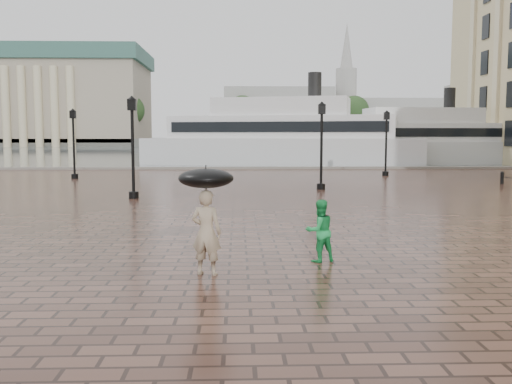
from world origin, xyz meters
TOP-DOWN VIEW (x-y plane):
  - ground at (0.00, 0.00)m, footprint 300.00×300.00m
  - harbour_water at (0.00, 92.00)m, footprint 240.00×240.00m
  - quay_edge at (0.00, 32.00)m, footprint 80.00×0.60m
  - far_shore at (0.00, 160.00)m, footprint 300.00×60.00m
  - museum at (-55.00, 144.61)m, footprint 57.00×32.50m
  - distant_skyline at (48.14, 150.00)m, footprint 102.50×22.00m
  - far_trees at (0.00, 138.00)m, footprint 188.00×8.00m
  - street_lamps at (-1.50, 17.50)m, footprint 21.44×14.44m
  - adult_pedestrian at (-1.98, -4.19)m, footprint 0.73×0.59m
  - child_pedestrian at (0.47, -3.07)m, footprint 0.81×0.73m
  - ferry_near at (2.83, 39.02)m, footprint 27.13×12.87m
  - ferry_far at (16.85, 40.35)m, footprint 23.15×7.43m
  - umbrella at (-1.98, -4.19)m, footprint 1.10×1.10m

SIDE VIEW (x-z plane):
  - ground at x=0.00m, z-range 0.00..0.00m
  - harbour_water at x=0.00m, z-range 0.00..0.00m
  - quay_edge at x=0.00m, z-range -0.15..0.15m
  - child_pedestrian at x=0.47m, z-range 0.00..1.39m
  - adult_pedestrian at x=-1.98m, z-range 0.00..1.72m
  - far_shore at x=0.00m, z-range 0.00..2.00m
  - umbrella at x=-1.98m, z-range 1.37..2.52m
  - ferry_far at x=16.85m, z-range -1.49..5.98m
  - street_lamps at x=-1.50m, z-range 0.13..4.53m
  - ferry_near at x=2.83m, z-range -1.73..6.93m
  - far_trees at x=0.00m, z-range 2.67..16.17m
  - distant_skyline at x=48.14m, z-range -7.05..25.95m
  - museum at x=-55.00m, z-range 0.91..26.91m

